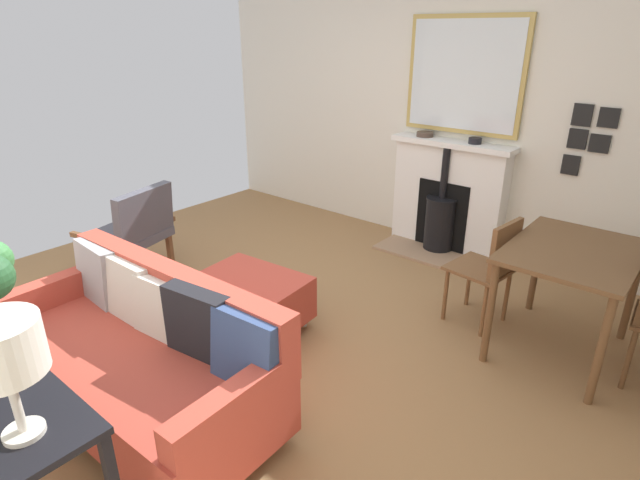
{
  "coord_description": "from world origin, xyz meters",
  "views": [
    {
      "loc": [
        2.17,
        2.39,
        2.05
      ],
      "look_at": [
        -0.37,
        0.27,
        0.66
      ],
      "focal_mm": 28.33,
      "sensor_mm": 36.0,
      "label": 1
    }
  ],
  "objects_px": {
    "mantel_bowl_near": "(425,134)",
    "armchair_accent": "(133,228)",
    "dining_table": "(572,265)",
    "sofa": "(142,353)",
    "ottoman": "(253,297)",
    "fireplace": "(446,202)",
    "mantel_bowl_far": "(475,140)",
    "dining_chair_near_fireplace": "(491,264)",
    "table_lamp_far_end": "(1,352)"
  },
  "relations": [
    {
      "from": "table_lamp_far_end",
      "to": "dining_table",
      "type": "relative_size",
      "value": 0.46
    },
    {
      "from": "ottoman",
      "to": "armchair_accent",
      "type": "distance_m",
      "value": 1.38
    },
    {
      "from": "mantel_bowl_near",
      "to": "armchair_accent",
      "type": "height_order",
      "value": "mantel_bowl_near"
    },
    {
      "from": "mantel_bowl_near",
      "to": "dining_table",
      "type": "xyz_separation_m",
      "value": [
        1.12,
        1.72,
        -0.46
      ]
    },
    {
      "from": "armchair_accent",
      "to": "fireplace",
      "type": "bearing_deg",
      "value": 143.28
    },
    {
      "from": "fireplace",
      "to": "dining_table",
      "type": "height_order",
      "value": "fireplace"
    },
    {
      "from": "table_lamp_far_end",
      "to": "armchair_accent",
      "type": "bearing_deg",
      "value": -128.12
    },
    {
      "from": "mantel_bowl_near",
      "to": "armchair_accent",
      "type": "relative_size",
      "value": 0.19
    },
    {
      "from": "fireplace",
      "to": "ottoman",
      "type": "distance_m",
      "value": 2.27
    },
    {
      "from": "fireplace",
      "to": "mantel_bowl_near",
      "type": "relative_size",
      "value": 7.36
    },
    {
      "from": "sofa",
      "to": "ottoman",
      "type": "bearing_deg",
      "value": -171.43
    },
    {
      "from": "dining_table",
      "to": "dining_chair_near_fireplace",
      "type": "xyz_separation_m",
      "value": [
        0.01,
        -0.51,
        -0.15
      ]
    },
    {
      "from": "fireplace",
      "to": "mantel_bowl_near",
      "type": "distance_m",
      "value": 0.69
    },
    {
      "from": "fireplace",
      "to": "mantel_bowl_far",
      "type": "relative_size",
      "value": 9.91
    },
    {
      "from": "ottoman",
      "to": "dining_chair_near_fireplace",
      "type": "height_order",
      "value": "dining_chair_near_fireplace"
    },
    {
      "from": "fireplace",
      "to": "mantel_bowl_far",
      "type": "height_order",
      "value": "mantel_bowl_far"
    },
    {
      "from": "armchair_accent",
      "to": "dining_table",
      "type": "height_order",
      "value": "armchair_accent"
    },
    {
      "from": "table_lamp_far_end",
      "to": "ottoman",
      "type": "bearing_deg",
      "value": -156.64
    },
    {
      "from": "sofa",
      "to": "dining_table",
      "type": "bearing_deg",
      "value": 141.86
    },
    {
      "from": "dining_table",
      "to": "dining_chair_near_fireplace",
      "type": "bearing_deg",
      "value": -88.87
    },
    {
      "from": "sofa",
      "to": "mantel_bowl_far",
      "type": "bearing_deg",
      "value": 172.16
    },
    {
      "from": "mantel_bowl_near",
      "to": "armchair_accent",
      "type": "bearing_deg",
      "value": -31.53
    },
    {
      "from": "mantel_bowl_near",
      "to": "fireplace",
      "type": "bearing_deg",
      "value": 86.43
    },
    {
      "from": "mantel_bowl_near",
      "to": "table_lamp_far_end",
      "type": "relative_size",
      "value": 0.35
    },
    {
      "from": "sofa",
      "to": "table_lamp_far_end",
      "type": "distance_m",
      "value": 1.24
    },
    {
      "from": "dining_chair_near_fireplace",
      "to": "dining_table",
      "type": "bearing_deg",
      "value": 91.13
    },
    {
      "from": "armchair_accent",
      "to": "table_lamp_far_end",
      "type": "height_order",
      "value": "table_lamp_far_end"
    },
    {
      "from": "mantel_bowl_near",
      "to": "dining_table",
      "type": "bearing_deg",
      "value": 57.02
    },
    {
      "from": "mantel_bowl_far",
      "to": "dining_chair_near_fireplace",
      "type": "bearing_deg",
      "value": 31.71
    },
    {
      "from": "ottoman",
      "to": "dining_chair_near_fireplace",
      "type": "bearing_deg",
      "value": 130.92
    },
    {
      "from": "armchair_accent",
      "to": "table_lamp_far_end",
      "type": "xyz_separation_m",
      "value": [
        1.67,
        2.13,
        0.61
      ]
    },
    {
      "from": "table_lamp_far_end",
      "to": "dining_chair_near_fireplace",
      "type": "height_order",
      "value": "table_lamp_far_end"
    },
    {
      "from": "table_lamp_far_end",
      "to": "mantel_bowl_near",
      "type": "bearing_deg",
      "value": -170.33
    },
    {
      "from": "sofa",
      "to": "table_lamp_far_end",
      "type": "relative_size",
      "value": 4.03
    },
    {
      "from": "mantel_bowl_near",
      "to": "armchair_accent",
      "type": "distance_m",
      "value": 2.83
    },
    {
      "from": "fireplace",
      "to": "table_lamp_far_end",
      "type": "height_order",
      "value": "table_lamp_far_end"
    },
    {
      "from": "fireplace",
      "to": "armchair_accent",
      "type": "bearing_deg",
      "value": -36.72
    },
    {
      "from": "mantel_bowl_far",
      "to": "dining_table",
      "type": "xyz_separation_m",
      "value": [
        1.12,
        1.21,
        -0.47
      ]
    },
    {
      "from": "mantel_bowl_far",
      "to": "ottoman",
      "type": "distance_m",
      "value": 2.48
    },
    {
      "from": "fireplace",
      "to": "table_lamp_far_end",
      "type": "distance_m",
      "value": 4.07
    },
    {
      "from": "mantel_bowl_far",
      "to": "dining_chair_near_fireplace",
      "type": "distance_m",
      "value": 1.46
    },
    {
      "from": "ottoman",
      "to": "table_lamp_far_end",
      "type": "xyz_separation_m",
      "value": [
        1.78,
        0.77,
        0.83
      ]
    },
    {
      "from": "mantel_bowl_near",
      "to": "mantel_bowl_far",
      "type": "height_order",
      "value": "mantel_bowl_far"
    },
    {
      "from": "mantel_bowl_near",
      "to": "ottoman",
      "type": "height_order",
      "value": "mantel_bowl_near"
    },
    {
      "from": "dining_table",
      "to": "dining_chair_near_fireplace",
      "type": "height_order",
      "value": "dining_chair_near_fireplace"
    },
    {
      "from": "fireplace",
      "to": "sofa",
      "type": "distance_m",
      "value": 3.22
    },
    {
      "from": "dining_chair_near_fireplace",
      "to": "fireplace",
      "type": "bearing_deg",
      "value": -140.64
    },
    {
      "from": "ottoman",
      "to": "dining_table",
      "type": "xyz_separation_m",
      "value": [
        -1.13,
        1.8,
        0.4
      ]
    },
    {
      "from": "dining_chair_near_fireplace",
      "to": "sofa",
      "type": "bearing_deg",
      "value": -28.54
    },
    {
      "from": "fireplace",
      "to": "armchair_accent",
      "type": "relative_size",
      "value": 1.41
    }
  ]
}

